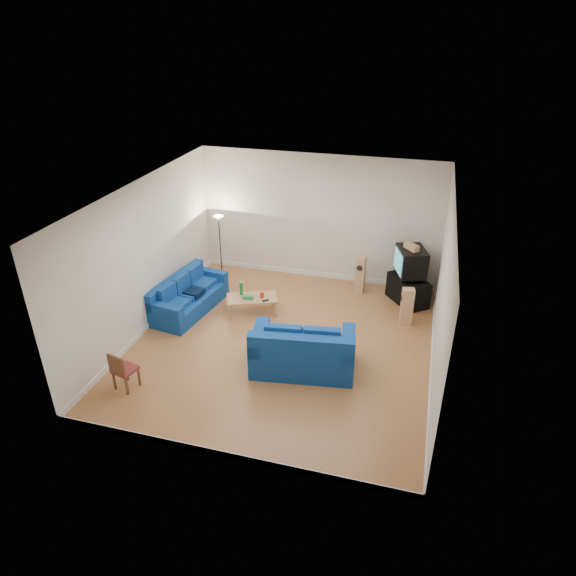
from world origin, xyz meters
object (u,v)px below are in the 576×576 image
(tv_stand, at_px, (408,290))
(sofa_loveseat, at_px, (303,354))
(coffee_table, at_px, (252,299))
(sofa_three_seat, at_px, (187,298))
(television, at_px, (411,261))

(tv_stand, bearing_deg, sofa_loveseat, -66.39)
(tv_stand, bearing_deg, coffee_table, -104.25)
(sofa_three_seat, relative_size, television, 2.31)
(television, bearing_deg, sofa_three_seat, -88.15)
(sofa_loveseat, bearing_deg, coffee_table, 124.64)
(sofa_loveseat, bearing_deg, television, 54.01)
(tv_stand, height_order, television, television)
(sofa_loveseat, bearing_deg, sofa_three_seat, 145.94)
(coffee_table, bearing_deg, television, 24.57)
(sofa_three_seat, height_order, coffee_table, sofa_three_seat)
(coffee_table, relative_size, television, 1.33)
(sofa_three_seat, distance_m, tv_stand, 5.17)
(coffee_table, distance_m, tv_stand, 3.69)
(sofa_three_seat, distance_m, television, 5.22)
(sofa_three_seat, bearing_deg, television, 118.49)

